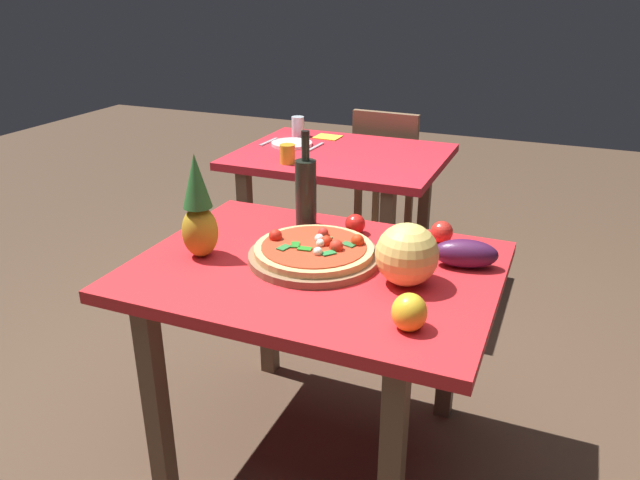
% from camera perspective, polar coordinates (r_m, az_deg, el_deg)
% --- Properties ---
extents(ground_plane, '(10.00, 10.00, 0.00)m').
position_cam_1_polar(ground_plane, '(2.35, -0.33, -18.73)').
color(ground_plane, '#4C3828').
extents(display_table, '(1.13, 0.86, 0.74)m').
position_cam_1_polar(display_table, '(1.98, -0.37, -4.82)').
color(display_table, brown).
rests_on(display_table, ground_plane).
extents(background_table, '(1.05, 0.84, 0.74)m').
position_cam_1_polar(background_table, '(3.24, 1.94, 6.34)').
color(background_table, brown).
rests_on(background_table, ground_plane).
extents(dining_chair, '(0.42, 0.42, 0.85)m').
position_cam_1_polar(dining_chair, '(3.84, 6.43, 6.58)').
color(dining_chair, '#846244').
rests_on(dining_chair, ground_plane).
extents(pizza_board, '(0.42, 0.42, 0.02)m').
position_cam_1_polar(pizza_board, '(1.97, -0.56, -1.53)').
color(pizza_board, '#846244').
rests_on(pizza_board, display_table).
extents(pizza, '(0.38, 0.38, 0.06)m').
position_cam_1_polar(pizza, '(1.96, -0.49, -0.78)').
color(pizza, '#DCAF6A').
rests_on(pizza, pizza_board).
extents(wine_bottle, '(0.08, 0.08, 0.35)m').
position_cam_1_polar(wine_bottle, '(2.20, -1.32, 4.55)').
color(wine_bottle, black).
rests_on(wine_bottle, display_table).
extents(pineapple_left, '(0.12, 0.12, 0.34)m').
position_cam_1_polar(pineapple_left, '(1.98, -11.19, 2.58)').
color(pineapple_left, '#B58E21').
rests_on(pineapple_left, display_table).
extents(melon, '(0.19, 0.19, 0.19)m').
position_cam_1_polar(melon, '(1.80, 8.04, -1.34)').
color(melon, '#EDCA64').
rests_on(melon, display_table).
extents(bell_pepper, '(0.09, 0.09, 0.10)m').
position_cam_1_polar(bell_pepper, '(1.60, 8.27, -6.63)').
color(bell_pepper, yellow).
rests_on(bell_pepper, display_table).
extents(eggplant, '(0.21, 0.13, 0.09)m').
position_cam_1_polar(eggplant, '(1.96, 13.32, -1.23)').
color(eggplant, '#451A40').
rests_on(eggplant, display_table).
extents(tomato_at_corner, '(0.08, 0.08, 0.08)m').
position_cam_1_polar(tomato_at_corner, '(2.13, 11.21, 0.74)').
color(tomato_at_corner, red).
rests_on(tomato_at_corner, display_table).
extents(tomato_by_bottle, '(0.07, 0.07, 0.07)m').
position_cam_1_polar(tomato_by_bottle, '(2.17, 3.28, 1.49)').
color(tomato_by_bottle, red).
rests_on(tomato_by_bottle, display_table).
extents(drinking_glass_juice, '(0.07, 0.07, 0.09)m').
position_cam_1_polar(drinking_glass_juice, '(3.01, -3.02, 7.95)').
color(drinking_glass_juice, gold).
rests_on(drinking_glass_juice, background_table).
extents(drinking_glass_water, '(0.07, 0.07, 0.11)m').
position_cam_1_polar(drinking_glass_water, '(3.55, -2.06, 10.47)').
color(drinking_glass_water, silver).
rests_on(drinking_glass_water, background_table).
extents(dinner_plate, '(0.22, 0.22, 0.02)m').
position_cam_1_polar(dinner_plate, '(3.36, -2.63, 8.90)').
color(dinner_plate, white).
rests_on(dinner_plate, background_table).
extents(fork_utensil, '(0.03, 0.18, 0.01)m').
position_cam_1_polar(fork_utensil, '(3.42, -4.78, 9.03)').
color(fork_utensil, silver).
rests_on(fork_utensil, background_table).
extents(knife_utensil, '(0.03, 0.18, 0.01)m').
position_cam_1_polar(knife_utensil, '(3.30, -0.40, 8.61)').
color(knife_utensil, silver).
rests_on(knife_utensil, background_table).
extents(napkin_folded, '(0.14, 0.12, 0.01)m').
position_cam_1_polar(napkin_folded, '(3.52, 0.72, 9.50)').
color(napkin_folded, yellow).
rests_on(napkin_folded, background_table).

